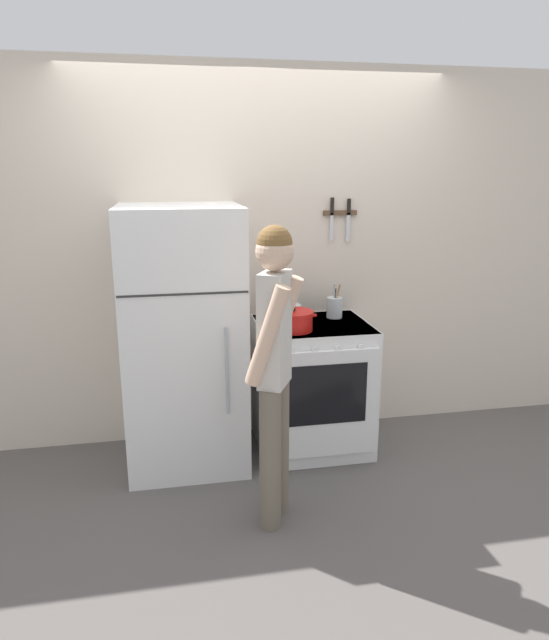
{
  "coord_description": "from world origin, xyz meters",
  "views": [
    {
      "loc": [
        -0.64,
        -3.85,
        1.88
      ],
      "look_at": [
        0.01,
        -0.47,
        0.96
      ],
      "focal_mm": 32.0,
      "sensor_mm": 36.0,
      "label": 1
    }
  ],
  "objects_px": {
    "dutch_oven_pot": "(293,321)",
    "person": "(275,361)",
    "stove_range": "(313,386)",
    "refrigerator": "(184,339)",
    "tea_kettle": "(287,310)",
    "utensil_jar": "(334,307)"
  },
  "relations": [
    {
      "from": "dutch_oven_pot",
      "to": "person",
      "type": "bearing_deg",
      "value": -110.38
    },
    {
      "from": "stove_range",
      "to": "dutch_oven_pot",
      "type": "xyz_separation_m",
      "value": [
        -0.17,
        -0.1,
        0.5
      ]
    },
    {
      "from": "refrigerator",
      "to": "person",
      "type": "relative_size",
      "value": 1.03
    },
    {
      "from": "refrigerator",
      "to": "tea_kettle",
      "type": "height_order",
      "value": "refrigerator"
    },
    {
      "from": "stove_range",
      "to": "person",
      "type": "distance_m",
      "value": 1.0
    },
    {
      "from": "dutch_oven_pot",
      "to": "refrigerator",
      "type": "bearing_deg",
      "value": 171.91
    },
    {
      "from": "stove_range",
      "to": "utensil_jar",
      "type": "bearing_deg",
      "value": 40.92
    },
    {
      "from": "tea_kettle",
      "to": "utensil_jar",
      "type": "relative_size",
      "value": 1.01
    },
    {
      "from": "utensil_jar",
      "to": "person",
      "type": "relative_size",
      "value": 0.15
    },
    {
      "from": "dutch_oven_pot",
      "to": "person",
      "type": "xyz_separation_m",
      "value": [
        -0.25,
        -0.67,
        -0.02
      ]
    },
    {
      "from": "refrigerator",
      "to": "stove_range",
      "type": "xyz_separation_m",
      "value": [
        0.85,
        0.0,
        -0.38
      ]
    },
    {
      "from": "utensil_jar",
      "to": "refrigerator",
      "type": "bearing_deg",
      "value": -171.04
    },
    {
      "from": "refrigerator",
      "to": "dutch_oven_pot",
      "type": "bearing_deg",
      "value": -8.09
    },
    {
      "from": "stove_range",
      "to": "person",
      "type": "relative_size",
      "value": 0.55
    },
    {
      "from": "tea_kettle",
      "to": "utensil_jar",
      "type": "bearing_deg",
      "value": 1.0
    },
    {
      "from": "tea_kettle",
      "to": "person",
      "type": "bearing_deg",
      "value": -105.81
    },
    {
      "from": "utensil_jar",
      "to": "person",
      "type": "height_order",
      "value": "person"
    },
    {
      "from": "stove_range",
      "to": "tea_kettle",
      "type": "bearing_deg",
      "value": 134.84
    },
    {
      "from": "refrigerator",
      "to": "person",
      "type": "distance_m",
      "value": 0.89
    },
    {
      "from": "stove_range",
      "to": "utensil_jar",
      "type": "distance_m",
      "value": 0.56
    },
    {
      "from": "person",
      "to": "tea_kettle",
      "type": "bearing_deg",
      "value": 11.67
    },
    {
      "from": "refrigerator",
      "to": "tea_kettle",
      "type": "xyz_separation_m",
      "value": [
        0.7,
        0.16,
        0.12
      ]
    }
  ]
}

